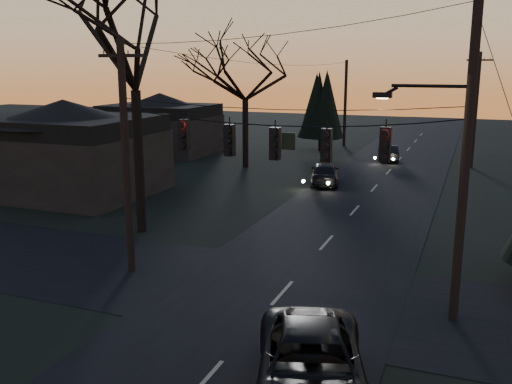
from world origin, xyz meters
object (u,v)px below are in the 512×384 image
at_px(suv_near, 311,367).
at_px(sedan_oncoming_a, 325,173).
at_px(utility_pole_far_r, 471,168).
at_px(bare_tree_left, 133,30).
at_px(sedan_oncoming_b, 388,153).
at_px(utility_pole_left, 132,271).
at_px(utility_pole_right, 453,319).
at_px(utility_pole_far_l, 344,146).

bearing_deg(suv_near, sedan_oncoming_a, 86.18).
distance_m(utility_pole_far_r, bare_tree_left, 28.70).
distance_m(suv_near, sedan_oncoming_b, 34.56).
bearing_deg(utility_pole_left, sedan_oncoming_b, 79.76).
height_order(utility_pole_left, suv_near, utility_pole_left).
bearing_deg(bare_tree_left, sedan_oncoming_b, 72.37).
xyz_separation_m(bare_tree_left, sedan_oncoming_a, (5.28, 13.33, -8.32)).
xyz_separation_m(utility_pole_right, sedan_oncoming_b, (-6.30, 28.79, 0.64)).
distance_m(utility_pole_right, suv_near, 6.36).
bearing_deg(utility_pole_right, utility_pole_left, 180.00).
distance_m(suv_near, sedan_oncoming_a, 24.26).
height_order(bare_tree_left, sedan_oncoming_a, bare_tree_left).
height_order(utility_pole_right, sedan_oncoming_b, utility_pole_right).
height_order(sedan_oncoming_a, sedan_oncoming_b, sedan_oncoming_a).
relative_size(bare_tree_left, sedan_oncoming_b, 3.34).
relative_size(utility_pole_left, utility_pole_far_l, 1.06).
bearing_deg(utility_pole_far_r, sedan_oncoming_b, 172.85).
bearing_deg(sedan_oncoming_b, suv_near, 82.12).
bearing_deg(utility_pole_right, utility_pole_far_l, 107.72).
xyz_separation_m(utility_pole_far_r, sedan_oncoming_b, (-6.30, 0.79, 0.64)).
bearing_deg(utility_pole_left, utility_pole_far_r, 67.67).
bearing_deg(utility_pole_left, utility_pole_right, 0.00).
bearing_deg(utility_pole_far_l, utility_pole_left, -90.00).
bearing_deg(sedan_oncoming_b, utility_pole_right, 88.83).
xyz_separation_m(utility_pole_right, utility_pole_far_r, (0.00, 28.00, 0.00)).
xyz_separation_m(utility_pole_right, utility_pole_far_l, (-11.50, 36.00, 0.00)).
xyz_separation_m(suv_near, sedan_oncoming_a, (-5.79, 23.56, -0.02)).
distance_m(bare_tree_left, sedan_oncoming_b, 26.71).
xyz_separation_m(utility_pole_left, sedan_oncoming_b, (5.20, 28.79, 0.64)).
bearing_deg(utility_pole_far_l, suv_near, -78.33).
relative_size(utility_pole_right, suv_near, 1.81).
bearing_deg(bare_tree_left, suv_near, -42.76).
relative_size(sedan_oncoming_a, sedan_oncoming_b, 1.12).
height_order(utility_pole_left, utility_pole_far_r, same).
distance_m(utility_pole_right, utility_pole_far_r, 28.00).
bearing_deg(utility_pole_far_r, bare_tree_left, -120.89).
relative_size(utility_pole_far_r, sedan_oncoming_a, 1.95).
xyz_separation_m(utility_pole_far_l, sedan_oncoming_b, (5.20, -7.21, 0.64)).
bearing_deg(sedan_oncoming_a, utility_pole_left, 67.81).
bearing_deg(suv_near, sedan_oncoming_b, 78.00).
distance_m(utility_pole_far_l, suv_near, 42.49).
relative_size(utility_pole_right, sedan_oncoming_a, 2.30).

